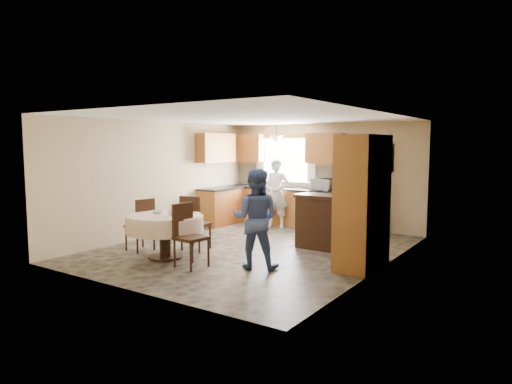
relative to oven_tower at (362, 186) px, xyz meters
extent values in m
cube|color=brown|center=(-1.15, -2.69, -1.06)|extent=(5.00, 6.00, 0.01)
cube|color=white|center=(-1.15, -2.69, 1.44)|extent=(5.00, 6.00, 0.01)
cube|color=tan|center=(-1.15, 0.31, 0.19)|extent=(5.00, 0.02, 2.50)
cube|color=tan|center=(-1.15, -5.69, 0.19)|extent=(5.00, 0.02, 2.50)
cube|color=tan|center=(-3.65, -2.69, 0.19)|extent=(0.02, 6.00, 2.50)
cube|color=tan|center=(1.35, -2.69, 0.19)|extent=(0.02, 6.00, 2.50)
cube|color=white|center=(-2.15, 0.29, 0.54)|extent=(1.40, 0.03, 1.10)
cube|color=white|center=(-2.90, 0.24, 0.59)|extent=(0.22, 0.02, 1.15)
cube|color=white|center=(-1.40, 0.24, 0.59)|extent=(0.22, 0.02, 1.15)
cube|color=#BE7C32|center=(-2.00, 0.01, -0.62)|extent=(3.30, 0.60, 0.88)
cube|color=black|center=(-2.00, 0.01, -0.16)|extent=(3.30, 0.64, 0.04)
cube|color=#BE7C32|center=(-3.35, -0.89, -0.62)|extent=(0.60, 1.20, 0.88)
cube|color=black|center=(-3.35, -0.89, -0.16)|extent=(0.64, 1.20, 0.04)
cube|color=tan|center=(-2.00, 0.30, 0.12)|extent=(3.30, 0.02, 0.55)
cube|color=#A26228|center=(-3.20, 0.15, 0.85)|extent=(0.85, 0.33, 0.72)
cube|color=#A26228|center=(-1.00, 0.15, 0.85)|extent=(0.90, 0.33, 0.72)
cube|color=#A26228|center=(-3.48, -0.89, 0.85)|extent=(0.33, 1.20, 0.72)
cube|color=#BE7C32|center=(0.00, 0.00, 0.00)|extent=(0.66, 0.62, 2.12)
cube|color=black|center=(0.00, -0.31, 0.19)|extent=(0.56, 0.01, 0.45)
cube|color=black|center=(0.00, -0.31, -0.31)|extent=(0.56, 0.01, 0.45)
cone|color=beige|center=(-2.15, -0.19, 1.06)|extent=(0.36, 0.36, 0.18)
cube|color=#341D0E|center=(0.14, -1.91, -0.57)|extent=(1.40, 0.64, 0.98)
cube|color=black|center=(1.05, -2.26, -0.77)|extent=(0.48, 0.39, 0.58)
cube|color=#BE7C32|center=(1.07, -2.79, 0.02)|extent=(0.56, 1.13, 2.15)
cylinder|color=#341D0E|center=(-2.04, -4.12, -0.71)|extent=(0.20, 0.20, 0.70)
cylinder|color=#341D0E|center=(-2.04, -4.12, -1.04)|extent=(0.60, 0.60, 0.04)
cylinder|color=#EFE3C4|center=(-2.04, -4.12, -0.32)|extent=(1.29, 1.29, 0.05)
cylinder|color=#EFE3C4|center=(-2.04, -4.12, -0.45)|extent=(1.35, 1.35, 0.28)
cube|color=#341D0E|center=(-2.85, -3.97, -0.60)|extent=(0.48, 0.48, 0.05)
cube|color=#341D0E|center=(-2.66, -4.00, -0.32)|extent=(0.09, 0.41, 0.51)
cylinder|color=#341D0E|center=(-3.04, -4.16, -0.84)|extent=(0.04, 0.04, 0.44)
cylinder|color=#341D0E|center=(-2.67, -4.16, -0.84)|extent=(0.04, 0.04, 0.44)
cylinder|color=#341D0E|center=(-3.04, -3.79, -0.84)|extent=(0.04, 0.04, 0.44)
cylinder|color=#341D0E|center=(-2.67, -3.79, -0.84)|extent=(0.04, 0.04, 0.44)
cube|color=#341D0E|center=(-2.02, -3.32, -0.58)|extent=(0.51, 0.51, 0.05)
cube|color=#341D0E|center=(-1.99, -3.52, -0.29)|extent=(0.43, 0.11, 0.54)
cylinder|color=#341D0E|center=(-2.21, -3.52, -0.83)|extent=(0.04, 0.04, 0.46)
cylinder|color=#341D0E|center=(-1.83, -3.52, -0.83)|extent=(0.04, 0.04, 0.46)
cylinder|color=#341D0E|center=(-2.21, -3.13, -0.83)|extent=(0.04, 0.04, 0.46)
cylinder|color=#341D0E|center=(-1.83, -3.13, -0.83)|extent=(0.04, 0.04, 0.46)
cube|color=#341D0E|center=(-1.24, -4.32, -0.58)|extent=(0.49, 0.49, 0.05)
cube|color=#341D0E|center=(-1.44, -4.30, -0.29)|extent=(0.08, 0.43, 0.54)
cylinder|color=#341D0E|center=(-1.43, -4.52, -0.83)|extent=(0.04, 0.04, 0.46)
cylinder|color=#341D0E|center=(-1.04, -4.52, -0.83)|extent=(0.04, 0.04, 0.46)
cylinder|color=#341D0E|center=(-1.43, -4.13, -0.83)|extent=(0.04, 0.04, 0.46)
cylinder|color=#341D0E|center=(-1.04, -4.13, -0.83)|extent=(0.04, 0.04, 0.46)
cube|color=yellow|center=(1.32, -2.35, 0.71)|extent=(0.05, 0.60, 0.49)
cube|color=silver|center=(1.29, -2.35, 0.71)|extent=(0.01, 0.49, 0.39)
imported|color=silver|center=(-0.98, -0.04, 0.00)|extent=(0.50, 0.35, 0.28)
imported|color=silver|center=(-1.97, -0.47, -0.23)|extent=(0.69, 0.55, 1.65)
imported|color=#3E5288|center=(-0.35, -3.77, -0.25)|extent=(0.96, 0.86, 1.62)
imported|color=#B2B2B2|center=(-0.30, -1.91, -0.05)|extent=(0.26, 0.26, 0.05)
imported|color=silver|center=(0.61, -1.91, 0.08)|extent=(0.15, 0.15, 0.32)
imported|color=#B2B2B2|center=(-1.87, -4.11, -0.24)|extent=(0.15, 0.15, 0.10)
imported|color=#B2B2B2|center=(-2.25, -4.09, -0.26)|extent=(0.24, 0.24, 0.06)
camera|label=1|loc=(3.71, -9.78, 0.94)|focal=32.00mm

